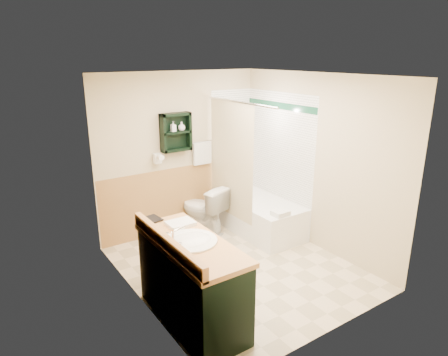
# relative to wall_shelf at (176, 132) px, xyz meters

# --- Properties ---
(floor) EXTENTS (3.00, 3.00, 0.00)m
(floor) POSITION_rel_wall_shelf_xyz_m (0.10, -1.41, -1.55)
(floor) COLOR beige
(floor) RESTS_ON ground
(back_wall) EXTENTS (2.60, 0.04, 2.40)m
(back_wall) POSITION_rel_wall_shelf_xyz_m (0.10, 0.11, -0.35)
(back_wall) COLOR beige
(back_wall) RESTS_ON ground
(left_wall) EXTENTS (0.04, 3.00, 2.40)m
(left_wall) POSITION_rel_wall_shelf_xyz_m (-1.22, -1.41, -0.35)
(left_wall) COLOR beige
(left_wall) RESTS_ON ground
(right_wall) EXTENTS (0.04, 3.00, 2.40)m
(right_wall) POSITION_rel_wall_shelf_xyz_m (1.42, -1.41, -0.35)
(right_wall) COLOR beige
(right_wall) RESTS_ON ground
(ceiling) EXTENTS (2.60, 3.00, 0.04)m
(ceiling) POSITION_rel_wall_shelf_xyz_m (0.10, -1.41, 0.87)
(ceiling) COLOR white
(ceiling) RESTS_ON back_wall
(wainscot_left) EXTENTS (2.98, 2.98, 1.00)m
(wainscot_left) POSITION_rel_wall_shelf_xyz_m (-1.19, -1.41, -1.05)
(wainscot_left) COLOR tan
(wainscot_left) RESTS_ON left_wall
(wainscot_back) EXTENTS (2.58, 2.58, 1.00)m
(wainscot_back) POSITION_rel_wall_shelf_xyz_m (0.10, 0.08, -1.05)
(wainscot_back) COLOR tan
(wainscot_back) RESTS_ON back_wall
(mirror_frame) EXTENTS (1.30, 1.30, 1.00)m
(mirror_frame) POSITION_rel_wall_shelf_xyz_m (-1.17, -1.96, -0.05)
(mirror_frame) COLOR olive
(mirror_frame) RESTS_ON left_wall
(mirror_glass) EXTENTS (1.20, 1.20, 0.90)m
(mirror_glass) POSITION_rel_wall_shelf_xyz_m (-1.17, -1.96, -0.05)
(mirror_glass) COLOR white
(mirror_glass) RESTS_ON left_wall
(tile_right) EXTENTS (1.50, 1.50, 2.10)m
(tile_right) POSITION_rel_wall_shelf_xyz_m (1.38, -0.66, -0.50)
(tile_right) COLOR white
(tile_right) RESTS_ON right_wall
(tile_back) EXTENTS (0.95, 0.95, 2.10)m
(tile_back) POSITION_rel_wall_shelf_xyz_m (1.13, 0.07, -0.50)
(tile_back) COLOR white
(tile_back) RESTS_ON back_wall
(tile_accent) EXTENTS (1.50, 1.50, 0.10)m
(tile_accent) POSITION_rel_wall_shelf_xyz_m (1.37, -0.66, 0.35)
(tile_accent) COLOR #14482F
(tile_accent) RESTS_ON right_wall
(wall_shelf) EXTENTS (0.45, 0.15, 0.55)m
(wall_shelf) POSITION_rel_wall_shelf_xyz_m (0.00, 0.00, 0.00)
(wall_shelf) COLOR black
(wall_shelf) RESTS_ON back_wall
(hair_dryer) EXTENTS (0.10, 0.24, 0.18)m
(hair_dryer) POSITION_rel_wall_shelf_xyz_m (-0.30, 0.02, -0.35)
(hair_dryer) COLOR white
(hair_dryer) RESTS_ON back_wall
(towel_bar) EXTENTS (0.40, 0.06, 0.40)m
(towel_bar) POSITION_rel_wall_shelf_xyz_m (0.45, 0.04, -0.20)
(towel_bar) COLOR white
(towel_bar) RESTS_ON back_wall
(curtain_rod) EXTENTS (0.03, 1.60, 0.03)m
(curtain_rod) POSITION_rel_wall_shelf_xyz_m (0.63, -0.66, 0.45)
(curtain_rod) COLOR silver
(curtain_rod) RESTS_ON back_wall
(shower_curtain) EXTENTS (1.05, 1.05, 1.70)m
(shower_curtain) POSITION_rel_wall_shelf_xyz_m (0.63, -0.48, -0.40)
(shower_curtain) COLOR beige
(shower_curtain) RESTS_ON curtain_rod
(vanity) EXTENTS (0.59, 1.40, 0.88)m
(vanity) POSITION_rel_wall_shelf_xyz_m (-0.89, -1.98, -1.11)
(vanity) COLOR black
(vanity) RESTS_ON ground
(bathtub) EXTENTS (0.75, 1.50, 0.50)m
(bathtub) POSITION_rel_wall_shelf_xyz_m (1.03, -0.64, -1.30)
(bathtub) COLOR white
(bathtub) RESTS_ON ground
(toilet) EXTENTS (0.62, 0.84, 0.73)m
(toilet) POSITION_rel_wall_shelf_xyz_m (0.29, -0.22, -1.18)
(toilet) COLOR white
(toilet) RESTS_ON ground
(counter_towel) EXTENTS (0.28, 0.22, 0.04)m
(counter_towel) POSITION_rel_wall_shelf_xyz_m (-0.80, -1.58, -0.65)
(counter_towel) COLOR white
(counter_towel) RESTS_ON vanity
(vanity_book) EXTENTS (0.16, 0.04, 0.21)m
(vanity_book) POSITION_rel_wall_shelf_xyz_m (-1.06, -1.30, -0.56)
(vanity_book) COLOR black
(vanity_book) RESTS_ON vanity
(tub_towel) EXTENTS (0.22, 0.18, 0.07)m
(tub_towel) POSITION_rel_wall_shelf_xyz_m (0.90, -1.29, -1.02)
(tub_towel) COLOR white
(tub_towel) RESTS_ON bathtub
(soap_bottle_a) EXTENTS (0.07, 0.14, 0.07)m
(soap_bottle_a) POSITION_rel_wall_shelf_xyz_m (-0.04, -0.01, 0.05)
(soap_bottle_a) COLOR white
(soap_bottle_a) RESTS_ON wall_shelf
(soap_bottle_b) EXTENTS (0.10, 0.13, 0.10)m
(soap_bottle_b) POSITION_rel_wall_shelf_xyz_m (0.09, -0.01, 0.07)
(soap_bottle_b) COLOR white
(soap_bottle_b) RESTS_ON wall_shelf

